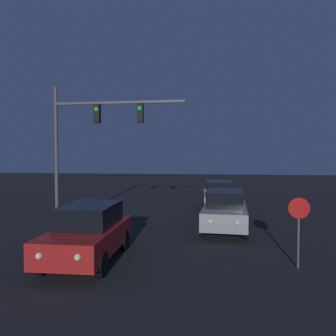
# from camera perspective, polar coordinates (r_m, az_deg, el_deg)

# --- Properties ---
(car_near) EXTENTS (2.03, 4.45, 1.81)m
(car_near) POSITION_cam_1_polar(r_m,az_deg,el_deg) (11.11, -13.67, -10.79)
(car_near) COLOR #B21E1E
(car_near) RESTS_ON ground_plane
(car_mid) EXTENTS (2.15, 4.49, 1.81)m
(car_mid) POSITION_cam_1_polar(r_m,az_deg,el_deg) (15.18, 9.87, -7.24)
(car_mid) COLOR #99999E
(car_mid) RESTS_ON ground_plane
(car_far) EXTENTS (2.09, 4.47, 1.81)m
(car_far) POSITION_cam_1_polar(r_m,az_deg,el_deg) (20.42, 8.92, -4.79)
(car_far) COLOR beige
(car_far) RESTS_ON ground_plane
(traffic_signal_mast) EXTENTS (6.44, 0.30, 6.74)m
(traffic_signal_mast) POSITION_cam_1_polar(r_m,az_deg,el_deg) (16.40, -13.76, 6.08)
(traffic_signal_mast) COLOR #4C4C51
(traffic_signal_mast) RESTS_ON ground_plane
(stop_sign) EXTENTS (0.63, 0.07, 2.14)m
(stop_sign) POSITION_cam_1_polar(r_m,az_deg,el_deg) (10.72, 21.81, -8.38)
(stop_sign) COLOR #4C4C51
(stop_sign) RESTS_ON ground_plane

